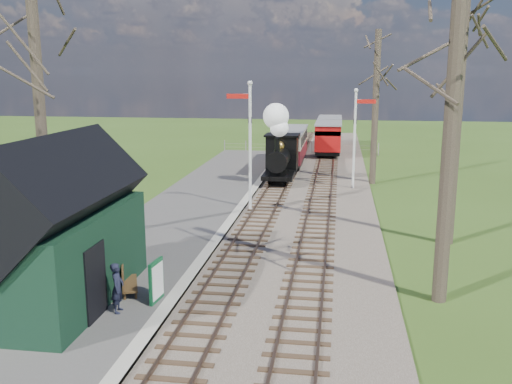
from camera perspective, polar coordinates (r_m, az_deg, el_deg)
distant_hills at (r=78.21m, az=6.49°, el=-5.08°), size 114.40×48.00×22.02m
ballast_bed at (r=33.13m, az=4.45°, el=0.48°), size 8.00×60.00×0.10m
track_near at (r=33.23m, az=2.21°, el=0.63°), size 1.60×60.00×0.15m
track_far at (r=33.06m, az=6.70°, el=0.50°), size 1.60×60.00×0.15m
platform at (r=26.20m, az=-7.33°, el=-2.56°), size 5.00×44.00×0.20m
coping_strip at (r=25.68m, az=-2.37°, el=-2.75°), size 0.40×44.00×0.21m
station_shed at (r=16.92m, az=-19.28°, el=-3.66°), size 3.25×6.30×4.78m
semaphore_near at (r=26.90m, az=-0.74°, el=5.55°), size 1.22×0.24×6.22m
semaphore_far at (r=32.58m, az=9.97°, el=6.02°), size 1.22×0.24×5.72m
bare_trees at (r=20.66m, az=2.47°, el=8.02°), size 15.51×22.39×12.00m
fence_line at (r=46.90m, az=4.42°, el=4.49°), size 12.60×0.08×1.00m
locomotive at (r=33.92m, az=2.41°, el=4.39°), size 1.88×4.39×4.70m
coach at (r=39.98m, az=3.33°, el=4.70°), size 2.19×7.52×2.31m
red_carriage_a at (r=45.65m, az=7.25°, el=5.42°), size 2.06×5.09×2.16m
red_carriage_b at (r=51.12m, az=7.38°, el=6.11°), size 2.06×5.09×2.16m
sign_board at (r=16.61m, az=-9.92°, el=-8.75°), size 0.18×0.83×1.21m
bench at (r=17.54m, az=-12.86°, el=-8.48°), size 0.93×1.52×0.84m
person at (r=16.08m, az=-13.69°, el=-9.28°), size 0.38×0.54×1.39m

